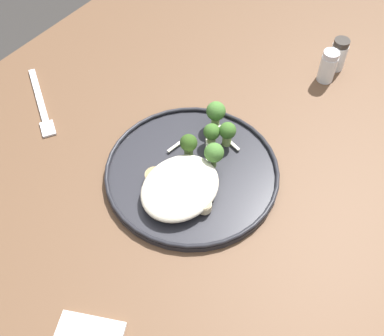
{
  "coord_description": "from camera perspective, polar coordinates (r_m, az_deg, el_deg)",
  "views": [
    {
      "loc": [
        -0.42,
        -0.28,
        1.4
      ],
      "look_at": [
        -0.03,
        0.01,
        0.76
      ],
      "focal_mm": 45.87,
      "sensor_mm": 36.0,
      "label": 1
    }
  ],
  "objects": [
    {
      "name": "seared_scallop_tilted_round",
      "position": [
        0.76,
        1.45,
        -4.45
      ],
      "size": [
        0.02,
        0.02,
        0.02
      ],
      "color": "beige",
      "rests_on": "dinner_plate"
    },
    {
      "name": "broccoli_floret_small_sprig",
      "position": [
        0.79,
        2.44,
        1.59
      ],
      "size": [
        0.03,
        0.03,
        0.05
      ],
      "color": "#7A994C",
      "rests_on": "dinner_plate"
    },
    {
      "name": "broccoli_floret_near_rim",
      "position": [
        0.85,
        2.8,
        6.49
      ],
      "size": [
        0.03,
        0.03,
        0.06
      ],
      "color": "#7A994C",
      "rests_on": "dinner_plate"
    },
    {
      "name": "seared_scallop_left_edge",
      "position": [
        0.8,
        -4.33,
        -1.0
      ],
      "size": [
        0.03,
        0.03,
        0.02
      ],
      "color": "#DBB77A",
      "rests_on": "dinner_plate"
    },
    {
      "name": "salt_shaker",
      "position": [
        1.0,
        15.53,
        11.33
      ],
      "size": [
        0.03,
        0.03,
        0.07
      ],
      "color": "white",
      "rests_on": "wooden_dining_table"
    },
    {
      "name": "onion_sliver_long_sliver",
      "position": [
        0.85,
        4.63,
        2.87
      ],
      "size": [
        0.01,
        0.04,
        0.0
      ],
      "primitive_type": "cube",
      "rotation": [
        0.0,
        0.0,
        4.45
      ],
      "color": "silver",
      "rests_on": "dinner_plate"
    },
    {
      "name": "noodle_bed",
      "position": [
        0.77,
        -1.23,
        -2.37
      ],
      "size": [
        0.14,
        0.11,
        0.03
      ],
      "color": "beige",
      "rests_on": "dinner_plate"
    },
    {
      "name": "wooden_dining_table",
      "position": [
        0.9,
        1.78,
        -2.96
      ],
      "size": [
        1.4,
        1.0,
        0.74
      ],
      "color": "brown",
      "rests_on": "ground"
    },
    {
      "name": "broccoli_floret_rear_charred",
      "position": [
        0.83,
        2.3,
        4.09
      ],
      "size": [
        0.03,
        0.03,
        0.04
      ],
      "color": "#89A356",
      "rests_on": "dinner_plate"
    },
    {
      "name": "onion_sliver_curled_piece",
      "position": [
        0.87,
        3.12,
        4.81
      ],
      "size": [
        0.03,
        0.04,
        0.0
      ],
      "primitive_type": "cube",
      "rotation": [
        0.0,
        0.0,
        5.47
      ],
      "color": "silver",
      "rests_on": "dinner_plate"
    },
    {
      "name": "dinner_fork",
      "position": [
        0.97,
        -17.15,
        7.13
      ],
      "size": [
        0.11,
        0.17,
        0.0
      ],
      "color": "silver",
      "rests_on": "wooden_dining_table"
    },
    {
      "name": "onion_sliver_pale_crescent",
      "position": [
        0.84,
        1.78,
        2.19
      ],
      "size": [
        0.05,
        0.04,
        0.0
      ],
      "primitive_type": "cube",
      "rotation": [
        0.0,
        0.0,
        3.77
      ],
      "color": "silver",
      "rests_on": "dinner_plate"
    },
    {
      "name": "ground",
      "position": [
        1.49,
        1.12,
        -17.55
      ],
      "size": [
        6.0,
        6.0,
        0.0
      ],
      "primitive_type": "plane",
      "color": "#2D2B28"
    },
    {
      "name": "broccoli_floret_tall_stalk",
      "position": [
        0.81,
        -0.4,
        2.77
      ],
      "size": [
        0.03,
        0.03,
        0.05
      ],
      "color": "#7A994C",
      "rests_on": "dinner_plate"
    },
    {
      "name": "seared_scallop_right_edge",
      "position": [
        0.79,
        0.48,
        -1.45
      ],
      "size": [
        0.02,
        0.02,
        0.02
      ],
      "color": "#DBB77A",
      "rests_on": "dinner_plate"
    },
    {
      "name": "seared_scallop_tiny_bay",
      "position": [
        0.78,
        1.94,
        -2.16
      ],
      "size": [
        0.03,
        0.03,
        0.02
      ],
      "color": "#DBB77A",
      "rests_on": "dinner_plate"
    },
    {
      "name": "dinner_plate",
      "position": [
        0.82,
        -0.0,
        -0.49
      ],
      "size": [
        0.29,
        0.29,
        0.02
      ],
      "color": "#232328",
      "rests_on": "wooden_dining_table"
    },
    {
      "name": "seared_scallop_large_seared",
      "position": [
        0.76,
        -2.09,
        -4.7
      ],
      "size": [
        0.03,
        0.03,
        0.02
      ],
      "color": "#DBB77A",
      "rests_on": "dinner_plate"
    },
    {
      "name": "seared_scallop_rear_pale",
      "position": [
        0.78,
        -1.22,
        -2.62
      ],
      "size": [
        0.03,
        0.03,
        0.01
      ],
      "color": "#DBB77A",
      "rests_on": "dinner_plate"
    },
    {
      "name": "broccoli_floret_beside_noodles",
      "position": [
        0.83,
        4.28,
        4.1
      ],
      "size": [
        0.03,
        0.03,
        0.05
      ],
      "color": "#89A356",
      "rests_on": "dinner_plate"
    },
    {
      "name": "pepper_shaker",
      "position": [
        1.03,
        16.66,
        12.54
      ],
      "size": [
        0.03,
        0.03,
        0.07
      ],
      "color": "white",
      "rests_on": "wooden_dining_table"
    },
    {
      "name": "onion_sliver_short_strip",
      "position": [
        0.85,
        -1.67,
        2.74
      ],
      "size": [
        0.05,
        0.01,
        0.0
      ],
      "primitive_type": "cube",
      "rotation": [
        0.0,
        0.0,
        6.13
      ],
      "color": "silver",
      "rests_on": "dinner_plate"
    }
  ]
}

